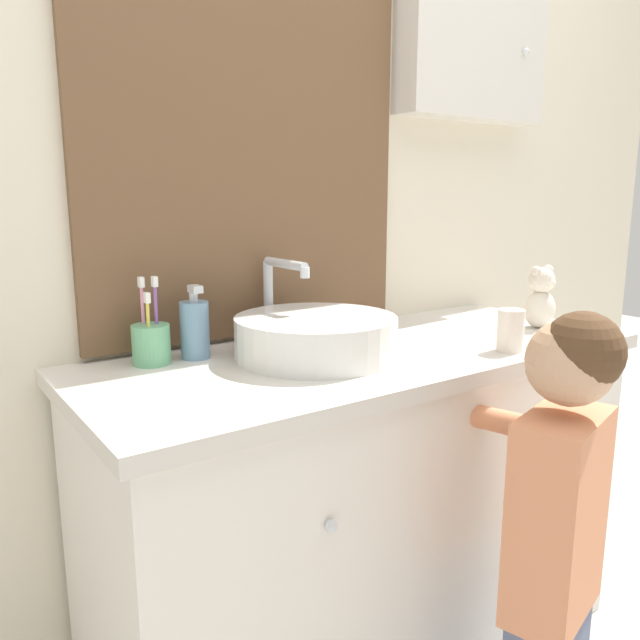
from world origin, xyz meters
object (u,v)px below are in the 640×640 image
object	(u,v)px
sink_basin	(315,335)
teddy_bear	(540,298)
toothbrush_holder	(151,342)
drinking_cup	(510,330)
soap_dispenser	(195,329)
child_figure	(555,527)

from	to	relation	value
sink_basin	teddy_bear	distance (m)	0.69
toothbrush_holder	drinking_cup	world-z (taller)	toothbrush_holder
toothbrush_holder	soap_dispenser	xyz separation A→B (m)	(0.10, -0.01, 0.02)
child_figure	drinking_cup	distance (m)	0.45
sink_basin	child_figure	bearing A→B (deg)	-66.34
toothbrush_holder	child_figure	xyz separation A→B (m)	(0.53, -0.64, -0.31)
toothbrush_holder	child_figure	bearing A→B (deg)	-50.20
sink_basin	teddy_bear	size ratio (longest dim) A/B	2.40
toothbrush_holder	child_figure	world-z (taller)	toothbrush_holder
sink_basin	toothbrush_holder	world-z (taller)	sink_basin
sink_basin	drinking_cup	world-z (taller)	sink_basin
soap_dispenser	drinking_cup	size ratio (longest dim) A/B	1.68
sink_basin	toothbrush_holder	xyz separation A→B (m)	(-0.32, 0.15, -0.00)
soap_dispenser	drinking_cup	distance (m)	0.72
sink_basin	drinking_cup	bearing A→B (deg)	-28.47
sink_basin	child_figure	size ratio (longest dim) A/B	0.42
teddy_bear	toothbrush_holder	bearing A→B (deg)	166.07
child_figure	drinking_cup	bearing A→B (deg)	55.67
soap_dispenser	child_figure	world-z (taller)	soap_dispenser
sink_basin	soap_dispenser	distance (m)	0.27
sink_basin	toothbrush_holder	bearing A→B (deg)	154.45
drinking_cup	sink_basin	bearing A→B (deg)	151.53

